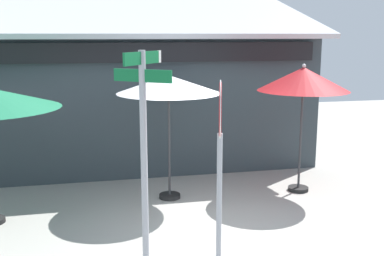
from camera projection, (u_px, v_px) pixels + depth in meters
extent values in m
cube|color=#9E9B93|center=(219.00, 233.00, 8.11)|extent=(28.00, 28.00, 0.10)
cube|color=#333D42|center=(141.00, 97.00, 12.83)|extent=(8.42, 4.34, 3.31)
cube|color=#B7BABF|center=(140.00, 11.00, 12.23)|extent=(8.92, 4.90, 1.39)
cube|color=black|center=(151.00, 52.00, 10.44)|extent=(7.82, 0.16, 0.44)
cylinder|color=#A8AAB2|center=(144.00, 172.00, 6.10)|extent=(0.09, 0.09, 3.17)
cube|color=#116B38|center=(142.00, 58.00, 5.81)|extent=(0.52, 0.68, 0.16)
cube|color=#116B38|center=(142.00, 76.00, 5.85)|extent=(0.68, 0.52, 0.16)
cube|color=white|center=(159.00, 57.00, 6.21)|extent=(0.06, 0.07, 0.16)
cylinder|color=#A8AAB2|center=(219.00, 213.00, 6.06)|extent=(0.07, 0.07, 2.14)
cylinder|color=white|center=(220.00, 109.00, 5.79)|extent=(0.20, 0.71, 0.73)
cylinder|color=red|center=(220.00, 109.00, 5.79)|extent=(0.20, 0.66, 0.68)
cylinder|color=black|center=(170.00, 196.00, 9.72)|extent=(0.44, 0.44, 0.08)
cylinder|color=#333335|center=(169.00, 146.00, 9.50)|extent=(0.05, 0.05, 2.25)
cone|color=white|center=(169.00, 84.00, 9.25)|extent=(2.10, 2.10, 0.36)
sphere|color=silver|center=(169.00, 74.00, 9.21)|extent=(0.08, 0.08, 0.08)
cylinder|color=black|center=(298.00, 189.00, 10.17)|extent=(0.44, 0.44, 0.08)
cylinder|color=#333335|center=(300.00, 141.00, 9.96)|extent=(0.05, 0.05, 2.25)
cone|color=#B21E23|center=(303.00, 79.00, 9.70)|extent=(1.92, 1.92, 0.49)
sphere|color=silver|center=(304.00, 66.00, 9.64)|extent=(0.08, 0.08, 0.08)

